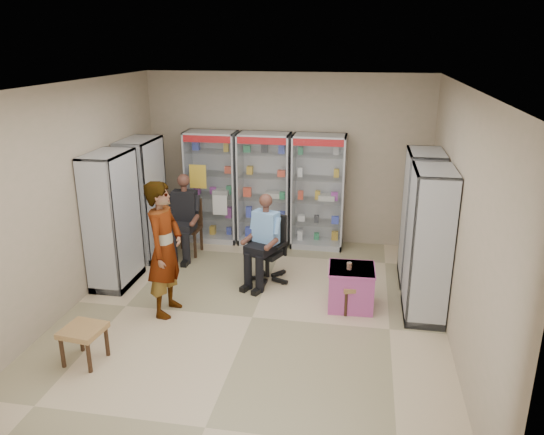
% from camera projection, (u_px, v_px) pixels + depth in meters
% --- Properties ---
extents(floor, '(6.00, 6.00, 0.00)m').
position_uv_depth(floor, '(252.00, 317.00, 7.06)').
color(floor, tan).
rests_on(floor, ground).
extents(room_shell, '(5.02, 6.02, 3.01)m').
position_uv_depth(room_shell, '(250.00, 173.00, 6.43)').
color(room_shell, tan).
rests_on(room_shell, ground).
extents(cabinet_back_left, '(0.90, 0.50, 2.00)m').
position_uv_depth(cabinet_back_left, '(212.00, 187.00, 9.50)').
color(cabinet_back_left, '#A5A8AC').
rests_on(cabinet_back_left, floor).
extents(cabinet_back_mid, '(0.90, 0.50, 2.00)m').
position_uv_depth(cabinet_back_mid, '(264.00, 190.00, 9.34)').
color(cabinet_back_mid, silver).
rests_on(cabinet_back_mid, floor).
extents(cabinet_back_right, '(0.90, 0.50, 2.00)m').
position_uv_depth(cabinet_back_right, '(318.00, 192.00, 9.19)').
color(cabinet_back_right, silver).
rests_on(cabinet_back_right, floor).
extents(cabinet_right_far, '(0.90, 0.50, 2.00)m').
position_uv_depth(cabinet_right_far, '(421.00, 218.00, 7.86)').
color(cabinet_right_far, '#B8BBC0').
rests_on(cabinet_right_far, floor).
extents(cabinet_right_near, '(0.90, 0.50, 2.00)m').
position_uv_depth(cabinet_right_near, '(428.00, 245.00, 6.84)').
color(cabinet_right_near, silver).
rests_on(cabinet_right_near, floor).
extents(cabinet_left_far, '(0.90, 0.50, 2.00)m').
position_uv_depth(cabinet_left_far, '(143.00, 199.00, 8.78)').
color(cabinet_left_far, silver).
rests_on(cabinet_left_far, floor).
extents(cabinet_left_near, '(0.90, 0.50, 2.00)m').
position_uv_depth(cabinet_left_near, '(113.00, 220.00, 7.76)').
color(cabinet_left_near, '#A2A4A9').
rests_on(cabinet_left_near, floor).
extents(wooden_chair, '(0.42, 0.42, 0.94)m').
position_uv_depth(wooden_chair, '(187.00, 228.00, 9.03)').
color(wooden_chair, black).
rests_on(wooden_chair, floor).
extents(seated_customer, '(0.44, 0.60, 1.34)m').
position_uv_depth(seated_customer, '(186.00, 217.00, 8.92)').
color(seated_customer, black).
rests_on(seated_customer, floor).
extents(office_chair, '(0.73, 0.73, 1.03)m').
position_uv_depth(office_chair, '(267.00, 249.00, 7.99)').
color(office_chair, black).
rests_on(office_chair, floor).
extents(seated_shopkeeper, '(0.62, 0.71, 1.31)m').
position_uv_depth(seated_shopkeeper, '(267.00, 241.00, 7.90)').
color(seated_shopkeeper, '#6A93D3').
rests_on(seated_shopkeeper, floor).
extents(pink_trunk, '(0.62, 0.60, 0.58)m').
position_uv_depth(pink_trunk, '(351.00, 287.00, 7.26)').
color(pink_trunk, '#B74987').
rests_on(pink_trunk, floor).
extents(tea_glass, '(0.07, 0.07, 0.09)m').
position_uv_depth(tea_glass, '(349.00, 266.00, 7.12)').
color(tea_glass, '#631208').
rests_on(tea_glass, pink_trunk).
extents(woven_stool_a, '(0.50, 0.50, 0.40)m').
position_uv_depth(woven_stool_a, '(354.00, 296.00, 7.20)').
color(woven_stool_a, tan).
rests_on(woven_stool_a, floor).
extents(woven_stool_b, '(0.48, 0.48, 0.43)m').
position_uv_depth(woven_stool_b, '(85.00, 344.00, 6.03)').
color(woven_stool_b, olive).
rests_on(woven_stool_b, floor).
extents(standing_man, '(0.48, 0.70, 1.83)m').
position_uv_depth(standing_man, '(165.00, 249.00, 6.92)').
color(standing_man, gray).
rests_on(standing_man, floor).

